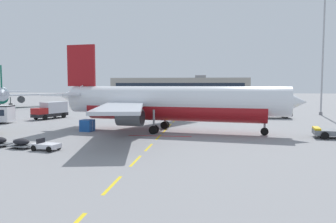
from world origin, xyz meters
name	(u,v)px	position (x,y,z in m)	size (l,w,h in m)	color
ground	(302,122)	(40.00, 40.00, 0.00)	(400.00, 400.00, 0.00)	gray
apron_paint_markings	(172,123)	(18.00, 36.35, 0.00)	(8.00, 93.28, 0.01)	yellow
airliner_foreground	(170,103)	(18.77, 26.04, 3.95)	(34.78, 34.23, 12.20)	white
airliner_mid_left	(1,94)	(-35.88, 70.26, 3.66)	(27.49, 29.52, 11.32)	silver
catering_truck	(51,110)	(-5.72, 40.69, 1.65)	(4.77, 7.39, 3.14)	black
fuel_service_truck	(274,109)	(36.54, 46.98, 1.65)	(7.04, 2.78, 3.14)	black
baggage_train	(10,142)	(3.87, 12.72, 0.53)	(11.63, 4.08, 1.14)	silver
uld_cargo_container	(87,125)	(7.46, 24.95, 0.80)	(1.84, 1.81, 1.60)	#194C9E
apron_light_mast_far	(324,37)	(47.77, 54.89, 16.45)	(1.80, 1.80, 26.67)	slate
terminal_satellite	(181,87)	(8.21, 168.20, 5.11)	(74.47, 25.93, 11.79)	#9E998E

